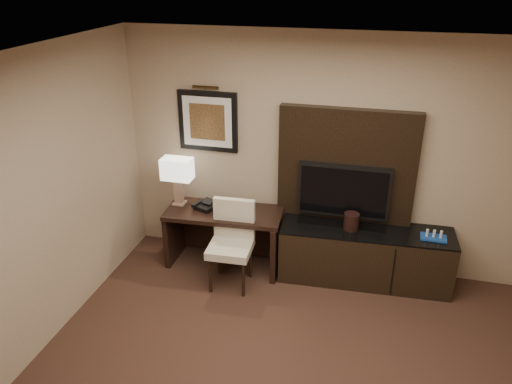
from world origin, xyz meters
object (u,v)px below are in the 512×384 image
(minibar_tray, at_px, (434,234))
(desk_chair, at_px, (230,247))
(credenza, at_px, (364,255))
(ice_bucket, at_px, (351,221))
(desk_phone, at_px, (205,204))
(tv, at_px, (344,191))
(table_lamp, at_px, (178,180))
(desk, at_px, (225,238))

(minibar_tray, bearing_deg, desk_chair, -168.02)
(credenza, bearing_deg, ice_bucket, -174.89)
(desk_phone, bearing_deg, ice_bucket, 21.79)
(tv, bearing_deg, ice_bucket, -54.57)
(tv, xyz_separation_m, desk_chair, (-1.13, -0.61, -0.54))
(table_lamp, relative_size, ice_bucket, 3.31)
(desk_phone, distance_m, ice_bucket, 1.66)
(tv, xyz_separation_m, ice_bucket, (0.12, -0.17, -0.28))
(credenza, distance_m, desk_chair, 1.51)
(desk_chair, distance_m, desk_phone, 0.63)
(desk_chair, bearing_deg, tv, 25.52)
(desk, distance_m, desk_chair, 0.44)
(table_lamp, bearing_deg, desk_phone, -7.68)
(desk_chair, bearing_deg, table_lamp, 147.61)
(table_lamp, distance_m, ice_bucket, 2.02)
(desk, xyz_separation_m, tv, (1.32, 0.23, 0.66))
(table_lamp, xyz_separation_m, ice_bucket, (2.00, 0.01, -0.28))
(tv, bearing_deg, desk_chair, -151.84)
(desk_phone, height_order, ice_bucket, ice_bucket)
(credenza, bearing_deg, tv, 151.66)
(credenza, height_order, table_lamp, table_lamp)
(desk_phone, bearing_deg, table_lamp, -167.79)
(credenza, xyz_separation_m, table_lamp, (-2.18, -0.04, 0.70))
(desk_phone, bearing_deg, tv, 28.02)
(desk_phone, bearing_deg, desk, 18.44)
(tv, relative_size, desk_chair, 1.04)
(tv, bearing_deg, desk, -170.26)
(credenza, height_order, minibar_tray, minibar_tray)
(credenza, distance_m, tv, 0.77)
(tv, xyz_separation_m, table_lamp, (-1.88, -0.18, 0.00))
(desk, bearing_deg, ice_bucket, -1.20)
(table_lamp, distance_m, minibar_tray, 2.89)
(tv, relative_size, desk_phone, 4.67)
(desk, distance_m, ice_bucket, 1.49)
(desk_chair, distance_m, minibar_tray, 2.17)
(tv, height_order, desk_phone, tv)
(desk_chair, xyz_separation_m, table_lamp, (-0.75, 0.43, 0.54))
(desk_chair, xyz_separation_m, desk_phone, (-0.41, 0.38, 0.29))
(desk_phone, height_order, minibar_tray, desk_phone)
(credenza, height_order, ice_bucket, ice_bucket)
(table_lamp, bearing_deg, minibar_tray, 0.38)
(desk, relative_size, minibar_tray, 4.98)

